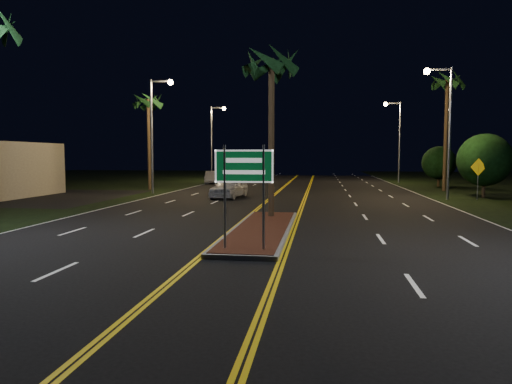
% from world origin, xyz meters
% --- Properties ---
extents(ground, '(120.00, 120.00, 0.00)m').
position_xyz_m(ground, '(0.00, 0.00, 0.00)').
color(ground, black).
rests_on(ground, ground).
extents(median_island, '(2.25, 10.25, 0.17)m').
position_xyz_m(median_island, '(0.00, 7.00, 0.08)').
color(median_island, gray).
rests_on(median_island, ground).
extents(highway_sign, '(1.80, 0.08, 3.20)m').
position_xyz_m(highway_sign, '(0.00, 2.80, 2.40)').
color(highway_sign, gray).
rests_on(highway_sign, ground).
extents(streetlight_left_mid, '(1.91, 0.44, 9.00)m').
position_xyz_m(streetlight_left_mid, '(-10.61, 24.00, 5.66)').
color(streetlight_left_mid, gray).
rests_on(streetlight_left_mid, ground).
extents(streetlight_left_far, '(1.91, 0.44, 9.00)m').
position_xyz_m(streetlight_left_far, '(-10.61, 44.00, 5.66)').
color(streetlight_left_far, gray).
rests_on(streetlight_left_far, ground).
extents(streetlight_right_mid, '(1.91, 0.44, 9.00)m').
position_xyz_m(streetlight_right_mid, '(10.61, 22.00, 5.66)').
color(streetlight_right_mid, gray).
rests_on(streetlight_right_mid, ground).
extents(streetlight_right_far, '(1.91, 0.44, 9.00)m').
position_xyz_m(streetlight_right_far, '(10.61, 42.00, 5.66)').
color(streetlight_right_far, gray).
rests_on(streetlight_right_far, ground).
extents(palm_median, '(2.40, 2.40, 8.30)m').
position_xyz_m(palm_median, '(0.00, 10.50, 7.28)').
color(palm_median, '#382819').
rests_on(palm_median, ground).
extents(palm_left_far, '(2.40, 2.40, 8.80)m').
position_xyz_m(palm_left_far, '(-12.80, 28.00, 7.75)').
color(palm_left_far, '#382819').
rests_on(palm_left_far, ground).
extents(palm_right_far, '(2.40, 2.40, 10.30)m').
position_xyz_m(palm_right_far, '(12.80, 30.00, 9.14)').
color(palm_right_far, '#382819').
rests_on(palm_right_far, ground).
extents(shrub_mid, '(3.78, 3.78, 4.62)m').
position_xyz_m(shrub_mid, '(14.00, 24.00, 2.73)').
color(shrub_mid, '#382819').
rests_on(shrub_mid, ground).
extents(shrub_far, '(3.24, 3.24, 3.96)m').
position_xyz_m(shrub_far, '(13.80, 36.00, 2.34)').
color(shrub_far, '#382819').
rests_on(shrub_far, ground).
extents(car_near, '(2.98, 5.61, 1.78)m').
position_xyz_m(car_near, '(-4.22, 21.33, 0.89)').
color(car_near, silver).
rests_on(car_near, ground).
extents(car_far, '(2.73, 4.90, 1.55)m').
position_xyz_m(car_far, '(-9.50, 37.99, 0.77)').
color(car_far, '#A9AAB2').
rests_on(car_far, ground).
extents(warning_sign, '(1.14, 0.42, 2.85)m').
position_xyz_m(warning_sign, '(13.00, 22.16, 1.88)').
color(warning_sign, gray).
rests_on(warning_sign, ground).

